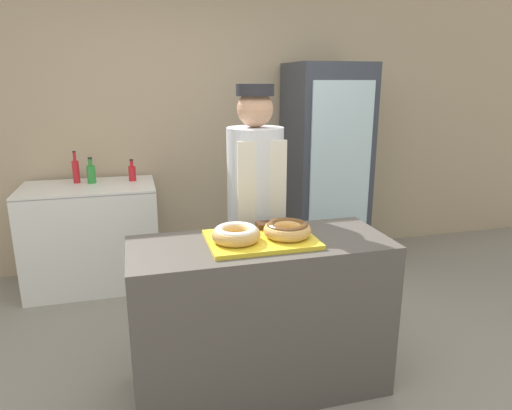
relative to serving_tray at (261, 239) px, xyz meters
The scene contains 14 objects.
ground_plane 0.92m from the serving_tray, ahead, with size 14.00×14.00×0.00m, color gray.
wall_back 2.17m from the serving_tray, 90.00° to the left, with size 8.00×0.06×2.70m.
display_counter 0.46m from the serving_tray, ahead, with size 1.43×0.59×0.91m.
serving_tray is the anchor object (origin of this frame).
donut_light_glaze 0.16m from the serving_tray, behind, with size 0.26×0.26×0.08m.
donut_chocolate_glaze 0.16m from the serving_tray, ahead, with size 0.26×0.26×0.08m.
brownie_back_left 0.17m from the serving_tray, 112.48° to the left, with size 0.09×0.09×0.03m.
brownie_back_right 0.17m from the serving_tray, 67.52° to the left, with size 0.09×0.09×0.03m.
baker_person 0.56m from the serving_tray, 77.93° to the left, with size 0.36×0.36×1.73m.
beverage_fridge 2.06m from the serving_tray, 56.93° to the left, with size 0.70×0.69×1.91m.
chest_freezer 2.07m from the serving_tray, 120.68° to the left, with size 1.10×0.66×0.90m.
bottle_red 2.18m from the serving_tray, 121.00° to the left, with size 0.06×0.06×0.28m.
bottle_red_b 1.95m from the serving_tray, 109.75° to the left, with size 0.06×0.06×0.19m.
bottle_green 2.09m from the serving_tray, 118.59° to the left, with size 0.07×0.07×0.22m.
Camera 1 is at (-0.64, -2.25, 1.75)m, focal length 32.00 mm.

